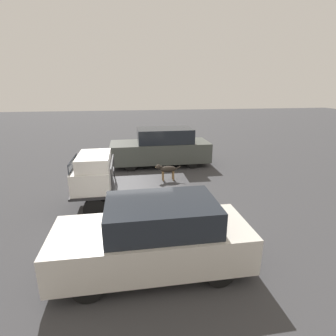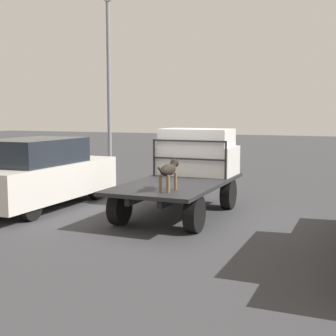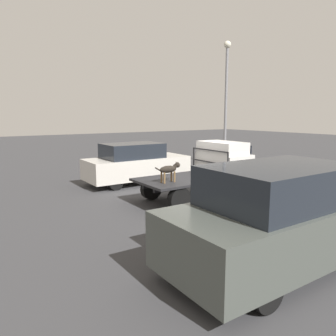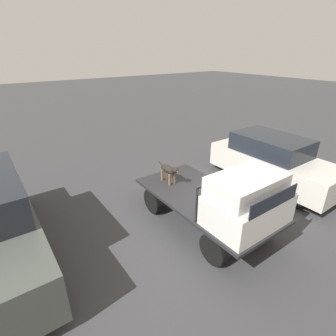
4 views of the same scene
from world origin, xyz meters
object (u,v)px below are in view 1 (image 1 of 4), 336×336
(flatbed_truck, at_px, (133,190))
(parked_sedan, at_px, (154,237))
(parked_pickup_far, at_px, (161,147))
(dog, at_px, (166,169))

(flatbed_truck, bearing_deg, parked_sedan, 95.95)
(parked_pickup_far, bearing_deg, dog, 95.31)
(dog, bearing_deg, parked_pickup_far, -111.21)
(parked_sedan, relative_size, parked_pickup_far, 0.85)
(dog, relative_size, parked_sedan, 0.22)
(parked_pickup_far, bearing_deg, parked_sedan, 91.94)
(parked_sedan, height_order, parked_pickup_far, parked_pickup_far)
(dog, distance_m, parked_pickup_far, 4.71)
(flatbed_truck, xyz_separation_m, parked_sedan, (-0.37, 3.60, 0.27))
(dog, height_order, parked_sedan, parked_sedan)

